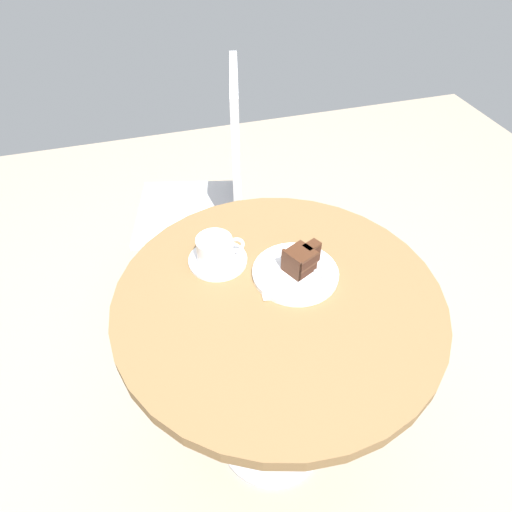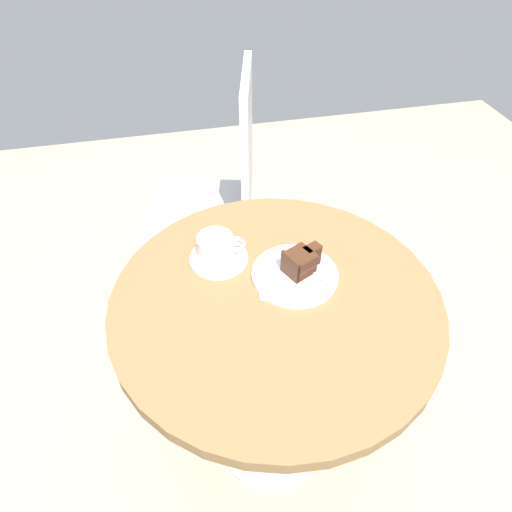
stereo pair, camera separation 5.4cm
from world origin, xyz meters
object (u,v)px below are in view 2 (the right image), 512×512
object	(u,v)px
teaspoon	(236,252)
cafe_chair	(224,187)
napkin	(286,281)
saucer	(219,258)
cake_plate	(295,275)
fork	(317,276)
coffee_cup	(216,247)
cake_slice	(301,262)

from	to	relation	value
teaspoon	cafe_chair	size ratio (longest dim) A/B	0.09
teaspoon	napkin	world-z (taller)	teaspoon
saucer	cake_plate	world-z (taller)	cake_plate
cake_plate	fork	size ratio (longest dim) A/B	1.44
coffee_cup	teaspoon	bearing A→B (deg)	6.40
fork	cafe_chair	size ratio (longest dim) A/B	0.15
fork	napkin	size ratio (longest dim) A/B	0.91
coffee_cup	fork	distance (m)	0.25
cake_slice	napkin	bearing A→B (deg)	-156.15
teaspoon	saucer	bearing A→B (deg)	-118.40
cake_plate	cafe_chair	size ratio (longest dim) A/B	0.21
teaspoon	napkin	bearing A→B (deg)	6.18
saucer	cafe_chair	world-z (taller)	cafe_chair
coffee_cup	cake_plate	world-z (taller)	coffee_cup
coffee_cup	cake_plate	bearing A→B (deg)	-29.40
coffee_cup	fork	size ratio (longest dim) A/B	0.83
saucer	cafe_chair	xyz separation A→B (m)	(0.09, 0.51, -0.14)
cake_slice	cafe_chair	bearing A→B (deg)	98.55
coffee_cup	cake_slice	xyz separation A→B (m)	(0.19, -0.09, -0.00)
saucer	fork	world-z (taller)	fork
fork	coffee_cup	bearing A→B (deg)	-135.34
cake_slice	coffee_cup	bearing A→B (deg)	154.03
coffee_cup	fork	world-z (taller)	coffee_cup
saucer	cafe_chair	bearing A→B (deg)	79.57
teaspoon	napkin	xyz separation A→B (m)	(0.10, -0.11, -0.01)
coffee_cup	cake_plate	distance (m)	0.20
saucer	cafe_chair	size ratio (longest dim) A/B	0.15
cake_plate	cafe_chair	world-z (taller)	cafe_chair
coffee_cup	cake_slice	world-z (taller)	same
saucer	teaspoon	distance (m)	0.05
saucer	fork	bearing A→B (deg)	-29.37
saucer	cake_plate	size ratio (longest dim) A/B	0.70
coffee_cup	cake_plate	size ratio (longest dim) A/B	0.58
coffee_cup	cafe_chair	xyz separation A→B (m)	(0.10, 0.51, -0.18)
cafe_chair	fork	bearing A→B (deg)	24.98
saucer	napkin	size ratio (longest dim) A/B	0.92
teaspoon	cake_plate	distance (m)	0.16
napkin	fork	bearing A→B (deg)	-8.79
napkin	saucer	bearing A→B (deg)	142.37
cake_plate	cake_slice	size ratio (longest dim) A/B	2.03
saucer	cake_slice	distance (m)	0.21
saucer	cake_plate	distance (m)	0.20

